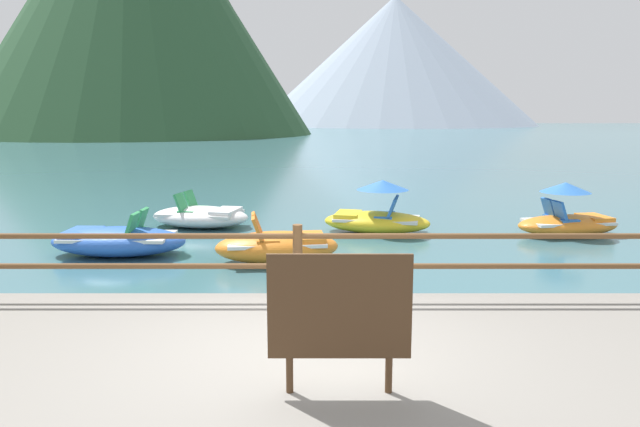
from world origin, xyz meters
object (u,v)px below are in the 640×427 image
(pedal_boat_1, at_px, (279,246))
(pedal_boat_2, at_px, (570,219))
(pedal_boat_4, at_px, (203,216))
(sign_board, at_px, (341,309))
(pedal_boat_3, at_px, (120,240))
(pedal_boat_0, at_px, (379,216))

(pedal_boat_1, xyz_separation_m, pedal_boat_2, (6.28, 2.43, 0.08))
(pedal_boat_2, height_order, pedal_boat_4, pedal_boat_2)
(sign_board, relative_size, pedal_boat_1, 0.51)
(sign_board, relative_size, pedal_boat_3, 0.46)
(pedal_boat_0, xyz_separation_m, pedal_boat_2, (4.21, -0.29, -0.01))
(pedal_boat_0, relative_size, pedal_boat_3, 1.00)
(pedal_boat_0, bearing_deg, sign_board, -97.47)
(pedal_boat_1, relative_size, pedal_boat_4, 0.91)
(pedal_boat_3, height_order, pedal_boat_4, pedal_boat_3)
(pedal_boat_2, bearing_deg, pedal_boat_0, 176.10)
(pedal_boat_1, height_order, pedal_boat_3, pedal_boat_1)
(pedal_boat_4, bearing_deg, pedal_boat_1, -58.59)
(pedal_boat_0, relative_size, pedal_boat_1, 1.11)
(pedal_boat_3, xyz_separation_m, pedal_boat_4, (1.03, 2.84, -0.02))
(pedal_boat_3, bearing_deg, pedal_boat_1, -9.87)
(pedal_boat_2, distance_m, pedal_boat_3, 9.56)
(pedal_boat_0, distance_m, pedal_boat_3, 5.60)
(pedal_boat_2, relative_size, pedal_boat_3, 0.94)
(pedal_boat_1, relative_size, pedal_boat_3, 0.90)
(sign_board, xyz_separation_m, pedal_boat_3, (-4.03, 6.49, -0.84))
(pedal_boat_0, height_order, pedal_boat_3, pedal_boat_0)
(pedal_boat_2, bearing_deg, pedal_boat_3, -168.61)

